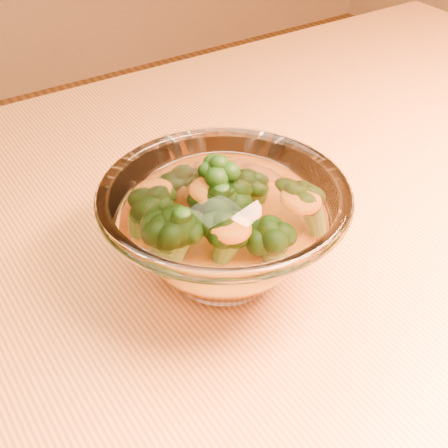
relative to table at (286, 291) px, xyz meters
name	(u,v)px	position (x,y,z in m)	size (l,w,h in m)	color
table	(286,291)	(0.00, 0.00, 0.00)	(1.20, 0.80, 0.75)	#DA7E41
glass_bowl	(224,228)	(-0.10, -0.03, 0.15)	(0.21, 0.21, 0.09)	white
cheese_sauce	(224,246)	(-0.10, -0.03, 0.13)	(0.11, 0.11, 0.03)	orange
broccoli_heap	(216,216)	(-0.10, -0.02, 0.16)	(0.15, 0.13, 0.07)	black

